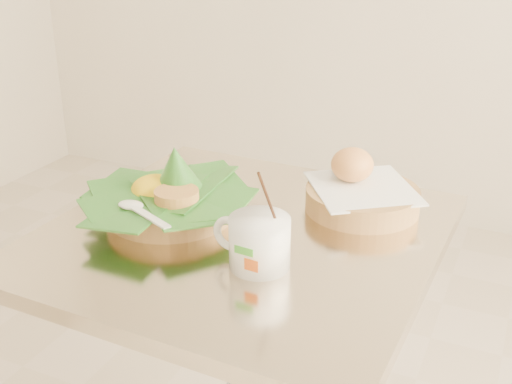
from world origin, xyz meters
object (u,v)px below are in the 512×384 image
at_px(rice_basket, 170,195).
at_px(coffee_mug, 258,241).
at_px(bread_basket, 361,193).
at_px(cafe_table, 243,329).

bearing_deg(rice_basket, coffee_mug, -24.81).
xyz_separation_m(rice_basket, bread_basket, (0.33, 0.18, -0.01)).
distance_m(bread_basket, coffee_mug, 0.31).
xyz_separation_m(cafe_table, rice_basket, (-0.16, 0.01, 0.26)).
relative_size(cafe_table, coffee_mug, 4.25).
bearing_deg(coffee_mug, cafe_table, 127.57).
bearing_deg(bread_basket, coffee_mug, -107.39).
bearing_deg(coffee_mug, bread_basket, 72.61).
height_order(rice_basket, coffee_mug, coffee_mug).
xyz_separation_m(rice_basket, coffee_mug, (0.24, -0.11, 0.00)).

